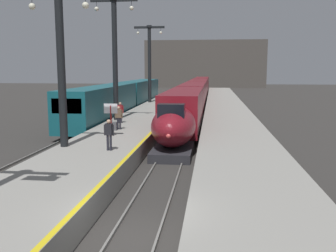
{
  "coord_description": "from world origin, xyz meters",
  "views": [
    {
      "loc": [
        2.41,
        -10.98,
        5.38
      ],
      "look_at": [
        -0.37,
        12.45,
        1.8
      ],
      "focal_mm": 39.93,
      "sensor_mm": 36.0,
      "label": 1
    }
  ],
  "objects_px": {
    "rolling_suitcase": "(114,126)",
    "regional_train_adjacent": "(125,97)",
    "station_column_mid": "(61,53)",
    "passenger_near_edge": "(119,116)",
    "highspeed_train_main": "(196,92)",
    "passenger_mid_platform": "(109,132)",
    "departure_info_board": "(111,113)",
    "station_column_distant": "(149,57)",
    "station_column_far": "(115,48)",
    "passenger_far_waiting": "(120,111)"
  },
  "relations": [
    {
      "from": "rolling_suitcase",
      "to": "regional_train_adjacent",
      "type": "bearing_deg",
      "value": 100.94
    },
    {
      "from": "station_column_mid",
      "to": "passenger_near_edge",
      "type": "relative_size",
      "value": 5.13
    },
    {
      "from": "highspeed_train_main",
      "to": "rolling_suitcase",
      "type": "distance_m",
      "value": 31.51
    },
    {
      "from": "passenger_mid_platform",
      "to": "departure_info_board",
      "type": "relative_size",
      "value": 0.8
    },
    {
      "from": "station_column_mid",
      "to": "station_column_distant",
      "type": "bearing_deg",
      "value": 90.0
    },
    {
      "from": "highspeed_train_main",
      "to": "rolling_suitcase",
      "type": "relative_size",
      "value": 75.9
    },
    {
      "from": "passenger_mid_platform",
      "to": "departure_info_board",
      "type": "xyz_separation_m",
      "value": [
        -1.12,
        4.48,
        0.52
      ]
    },
    {
      "from": "station_column_far",
      "to": "highspeed_train_main",
      "type": "bearing_deg",
      "value": 76.91
    },
    {
      "from": "regional_train_adjacent",
      "to": "passenger_far_waiting",
      "type": "xyz_separation_m",
      "value": [
        3.07,
        -14.47,
        -0.09
      ]
    },
    {
      "from": "station_column_far",
      "to": "passenger_near_edge",
      "type": "xyz_separation_m",
      "value": [
        1.58,
        -5.27,
        -5.14
      ]
    },
    {
      "from": "highspeed_train_main",
      "to": "regional_train_adjacent",
      "type": "distance_m",
      "value": 15.23
    },
    {
      "from": "regional_train_adjacent",
      "to": "station_column_far",
      "type": "xyz_separation_m",
      "value": [
        2.2,
        -12.49,
        5.05
      ]
    },
    {
      "from": "station_column_far",
      "to": "rolling_suitcase",
      "type": "height_order",
      "value": "station_column_far"
    },
    {
      "from": "station_column_far",
      "to": "rolling_suitcase",
      "type": "xyz_separation_m",
      "value": [
        1.33,
        -5.79,
        -5.82
      ]
    },
    {
      "from": "regional_train_adjacent",
      "to": "station_column_mid",
      "type": "distance_m",
      "value": 24.54
    },
    {
      "from": "highspeed_train_main",
      "to": "departure_info_board",
      "type": "height_order",
      "value": "highspeed_train_main"
    },
    {
      "from": "passenger_near_edge",
      "to": "passenger_mid_platform",
      "type": "relative_size",
      "value": 1.0
    },
    {
      "from": "station_column_distant",
      "to": "passenger_far_waiting",
      "type": "distance_m",
      "value": 20.31
    },
    {
      "from": "highspeed_train_main",
      "to": "regional_train_adjacent",
      "type": "bearing_deg",
      "value": -122.14
    },
    {
      "from": "station_column_distant",
      "to": "passenger_near_edge",
      "type": "bearing_deg",
      "value": -86.07
    },
    {
      "from": "station_column_mid",
      "to": "passenger_far_waiting",
      "type": "xyz_separation_m",
      "value": [
        0.87,
        9.6,
        -4.26
      ]
    },
    {
      "from": "regional_train_adjacent",
      "to": "rolling_suitcase",
      "type": "bearing_deg",
      "value": -79.06
    },
    {
      "from": "station_column_mid",
      "to": "station_column_distant",
      "type": "height_order",
      "value": "station_column_distant"
    },
    {
      "from": "passenger_near_edge",
      "to": "passenger_far_waiting",
      "type": "distance_m",
      "value": 3.36
    },
    {
      "from": "station_column_distant",
      "to": "passenger_near_edge",
      "type": "relative_size",
      "value": 5.92
    },
    {
      "from": "station_column_distant",
      "to": "departure_info_board",
      "type": "height_order",
      "value": "station_column_distant"
    },
    {
      "from": "passenger_near_edge",
      "to": "rolling_suitcase",
      "type": "relative_size",
      "value": 1.72
    },
    {
      "from": "station_column_far",
      "to": "departure_info_board",
      "type": "xyz_separation_m",
      "value": [
        1.71,
        -7.87,
        -4.62
      ]
    },
    {
      "from": "regional_train_adjacent",
      "to": "station_column_far",
      "type": "relative_size",
      "value": 3.54
    },
    {
      "from": "station_column_mid",
      "to": "passenger_near_edge",
      "type": "distance_m",
      "value": 7.78
    },
    {
      "from": "station_column_far",
      "to": "passenger_mid_platform",
      "type": "distance_m",
      "value": 13.68
    },
    {
      "from": "passenger_mid_platform",
      "to": "regional_train_adjacent",
      "type": "bearing_deg",
      "value": 101.46
    },
    {
      "from": "passenger_near_edge",
      "to": "passenger_far_waiting",
      "type": "xyz_separation_m",
      "value": [
        -0.71,
        3.28,
        0.0
      ]
    },
    {
      "from": "regional_train_adjacent",
      "to": "departure_info_board",
      "type": "distance_m",
      "value": 20.74
    },
    {
      "from": "station_column_far",
      "to": "station_column_distant",
      "type": "bearing_deg",
      "value": 90.0
    },
    {
      "from": "station_column_mid",
      "to": "rolling_suitcase",
      "type": "height_order",
      "value": "station_column_mid"
    },
    {
      "from": "highspeed_train_main",
      "to": "passenger_near_edge",
      "type": "height_order",
      "value": "highspeed_train_main"
    },
    {
      "from": "station_column_mid",
      "to": "station_column_far",
      "type": "xyz_separation_m",
      "value": [
        0.0,
        11.59,
        0.88
      ]
    },
    {
      "from": "regional_train_adjacent",
      "to": "station_column_distant",
      "type": "height_order",
      "value": "station_column_distant"
    },
    {
      "from": "station_column_far",
      "to": "passenger_far_waiting",
      "type": "height_order",
      "value": "station_column_far"
    },
    {
      "from": "rolling_suitcase",
      "to": "departure_info_board",
      "type": "relative_size",
      "value": 0.46
    },
    {
      "from": "rolling_suitcase",
      "to": "passenger_far_waiting",
      "type": "bearing_deg",
      "value": 97.01
    },
    {
      "from": "station_column_mid",
      "to": "departure_info_board",
      "type": "height_order",
      "value": "station_column_mid"
    },
    {
      "from": "highspeed_train_main",
      "to": "station_column_mid",
      "type": "distance_m",
      "value": 37.69
    },
    {
      "from": "highspeed_train_main",
      "to": "station_column_mid",
      "type": "height_order",
      "value": "station_column_mid"
    },
    {
      "from": "station_column_mid",
      "to": "passenger_mid_platform",
      "type": "xyz_separation_m",
      "value": [
        2.83,
        -0.76,
        -4.26
      ]
    },
    {
      "from": "passenger_far_waiting",
      "to": "departure_info_board",
      "type": "xyz_separation_m",
      "value": [
        0.85,
        -5.89,
        0.52
      ]
    },
    {
      "from": "station_column_distant",
      "to": "departure_info_board",
      "type": "distance_m",
      "value": 26.0
    },
    {
      "from": "rolling_suitcase",
      "to": "highspeed_train_main",
      "type": "bearing_deg",
      "value": 81.67
    },
    {
      "from": "station_column_mid",
      "to": "regional_train_adjacent",
      "type": "bearing_deg",
      "value": 95.22
    }
  ]
}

